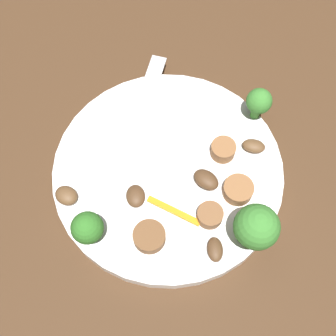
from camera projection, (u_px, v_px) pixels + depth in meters
The scene contains 16 objects.
ground_plane at pixel (168, 175), 0.48m from camera, with size 1.40×1.40×0.00m, color #422B19.
plate at pixel (168, 171), 0.47m from camera, with size 0.25×0.25×0.02m, color white.
fork at pixel (142, 108), 0.49m from camera, with size 0.18×0.03×0.00m.
broccoli_floret_0 at pixel (256, 227), 0.39m from camera, with size 0.04×0.04×0.06m.
broccoli_floret_1 at pixel (88, 228), 0.40m from camera, with size 0.03×0.03×0.05m.
broccoli_floret_2 at pixel (259, 102), 0.47m from camera, with size 0.03×0.03×0.04m.
sausage_slice_0 at pixel (210, 215), 0.43m from camera, with size 0.03×0.03×0.01m, color brown.
sausage_slice_1 at pixel (149, 237), 0.42m from camera, with size 0.03×0.03×0.01m, color brown.
sausage_slice_2 at pixel (238, 190), 0.44m from camera, with size 0.03×0.03×0.01m, color brown.
sausage_slice_3 at pixel (223, 150), 0.46m from camera, with size 0.03×0.03×0.02m, color brown.
mushroom_0 at pixel (136, 196), 0.44m from camera, with size 0.02×0.02×0.01m, color #4C331E.
mushroom_1 at pixel (254, 146), 0.47m from camera, with size 0.02×0.02×0.01m, color brown.
mushroom_2 at pixel (215, 249), 0.42m from camera, with size 0.02×0.02×0.01m, color #4C331E.
mushroom_3 at pixel (206, 180), 0.45m from camera, with size 0.03×0.02×0.01m, color #4C331E.
mushroom_4 at pixel (66, 195), 0.44m from camera, with size 0.02×0.02×0.01m, color brown.
pepper_strip_2 at pixel (174, 211), 0.44m from camera, with size 0.06×0.01×0.00m, color orange.
Camera 1 is at (-0.20, -0.03, 0.43)m, focal length 46.26 mm.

